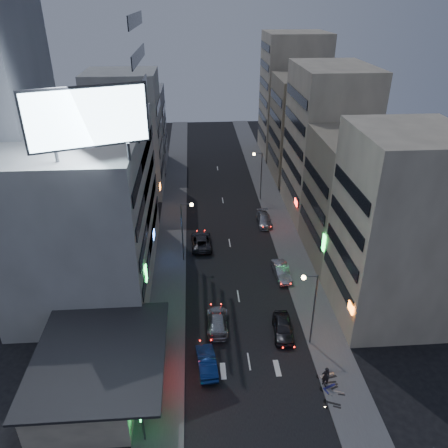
{
  "coord_description": "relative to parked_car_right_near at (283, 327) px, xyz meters",
  "views": [
    {
      "loc": [
        -4.47,
        -25.85,
        30.63
      ],
      "look_at": [
        -1.3,
        18.75,
        6.86
      ],
      "focal_mm": 35.0,
      "sensor_mm": 36.0,
      "label": 1
    }
  ],
  "objects": [
    {
      "name": "parked_car_right_far",
      "position": [
        1.74,
        23.71,
        -0.09
      ],
      "size": [
        2.07,
        4.98,
        1.44
      ],
      "primitive_type": "imported",
      "rotation": [
        0.0,
        0.0,
        -0.01
      ],
      "color": "#95979D",
      "rests_on": "ground"
    },
    {
      "name": "sidewalk_right",
      "position": [
        4.14,
        22.48,
        -0.75
      ],
      "size": [
        4.0,
        120.0,
        0.12
      ],
      "primitive_type": "cube",
      "color": "#4C4C4F",
      "rests_on": "ground"
    },
    {
      "name": "far_right_b",
      "position": [
        12.14,
        56.48,
        11.19
      ],
      "size": [
        12.0,
        12.0,
        24.0
      ],
      "primitive_type": "cube",
      "color": "beige",
      "rests_on": "ground"
    },
    {
      "name": "sidewalk_left",
      "position": [
        -11.86,
        22.48,
        -0.75
      ],
      "size": [
        4.0,
        120.0,
        0.12
      ],
      "primitive_type": "cube",
      "color": "#4C4C4F",
      "rests_on": "ground"
    },
    {
      "name": "road_car_silver",
      "position": [
        -6.53,
        1.51,
        -0.05
      ],
      "size": [
        2.37,
        5.3,
        1.51
      ],
      "primitive_type": "imported",
      "rotation": [
        0.0,
        0.0,
        3.09
      ],
      "color": "#A3A7AB",
      "rests_on": "ground"
    },
    {
      "name": "person",
      "position": [
        2.46,
        -6.74,
        0.28
      ],
      "size": [
        0.71,
        0.47,
        1.94
      ],
      "primitive_type": "imported",
      "rotation": [
        0.0,
        0.0,
        3.15
      ],
      "color": "black",
      "rests_on": "sidewalk_right"
    },
    {
      "name": "scooter_silver_b",
      "position": [
        3.62,
        -5.48,
        -0.06
      ],
      "size": [
        1.16,
        2.16,
        1.26
      ],
      "primitive_type": null,
      "rotation": [
        0.0,
        0.0,
        1.81
      ],
      "color": "#A1A2A8",
      "rests_on": "sidewalk_right"
    },
    {
      "name": "shophouse_mid",
      "position": [
        11.64,
        14.48,
        7.19
      ],
      "size": [
        11.0,
        12.0,
        16.0
      ],
      "primitive_type": "cube",
      "color": "gray",
      "rests_on": "ground"
    },
    {
      "name": "billboard",
      "position": [
        -16.85,
        2.46,
        20.85
      ],
      "size": [
        9.52,
        3.75,
        6.2
      ],
      "rotation": [
        0.0,
        0.0,
        0.35
      ],
      "color": "#595B60",
      "rests_on": "white_building"
    },
    {
      "name": "scooter_black_a",
      "position": [
        3.26,
        -8.96,
        -0.14
      ],
      "size": [
        1.22,
        1.88,
        1.09
      ],
      "primitive_type": null,
      "rotation": [
        0.0,
        0.0,
        1.19
      ],
      "color": "black",
      "rests_on": "sidewalk_right"
    },
    {
      "name": "parked_car_right_mid",
      "position": [
        1.74,
        9.97,
        -0.04
      ],
      "size": [
        1.92,
        4.75,
        1.53
      ],
      "primitive_type": "imported",
      "rotation": [
        0.0,
        0.0,
        0.07
      ],
      "color": "#ADAEB5",
      "rests_on": "ground"
    },
    {
      "name": "shophouse_near",
      "position": [
        11.14,
        2.98,
        9.19
      ],
      "size": [
        10.0,
        11.0,
        20.0
      ],
      "primitive_type": "cube",
      "color": "beige",
      "rests_on": "ground"
    },
    {
      "name": "far_right_a",
      "position": [
        11.64,
        42.48,
        8.19
      ],
      "size": [
        11.0,
        12.0,
        18.0
      ],
      "primitive_type": "cube",
      "color": "gray",
      "rests_on": "ground"
    },
    {
      "name": "street_lamp_right_near",
      "position": [
        2.05,
        -1.52,
        4.56
      ],
      "size": [
        1.6,
        0.44,
        8.02
      ],
      "color": "#595B60",
      "rests_on": "sidewalk_right"
    },
    {
      "name": "food_court",
      "position": [
        -17.75,
        -5.52,
        1.18
      ],
      "size": [
        11.0,
        13.0,
        3.88
      ],
      "color": "beige",
      "rests_on": "ground"
    },
    {
      "name": "scooter_black_b",
      "position": [
        3.57,
        -6.46,
        -0.15
      ],
      "size": [
        0.71,
        1.8,
        1.08
      ],
      "primitive_type": null,
      "rotation": [
        0.0,
        0.0,
        1.64
      ],
      "color": "black",
      "rests_on": "sidewalk_right"
    },
    {
      "name": "scooter_silver_a",
      "position": [
        3.96,
        -7.71,
        -0.19
      ],
      "size": [
        0.95,
        1.72,
        1.0
      ],
      "primitive_type": null,
      "rotation": [
        0.0,
        0.0,
        1.31
      ],
      "color": "#B9BCC2",
      "rests_on": "sidewalk_right"
    },
    {
      "name": "parked_car_right_near",
      "position": [
        0.0,
        0.0,
        0.0
      ],
      "size": [
        2.3,
        4.89,
        1.62
      ],
      "primitive_type": "imported",
      "rotation": [
        0.0,
        0.0,
        -0.08
      ],
      "color": "#26272B",
      "rests_on": "ground"
    },
    {
      "name": "white_building",
      "position": [
        -20.86,
        12.48,
        8.19
      ],
      "size": [
        14.0,
        24.0,
        18.0
      ],
      "primitive_type": "cube",
      "color": "#B5B5B0",
      "rests_on": "ground"
    },
    {
      "name": "scooter_blue",
      "position": [
        3.34,
        -6.71,
        -0.12
      ],
      "size": [
        1.3,
        1.97,
        1.14
      ],
      "primitive_type": null,
      "rotation": [
        0.0,
        0.0,
        1.97
      ],
      "color": "navy",
      "rests_on": "sidewalk_right"
    },
    {
      "name": "street_lamp_left",
      "position": [
        -9.76,
        14.48,
        4.56
      ],
      "size": [
        1.6,
        0.44,
        8.02
      ],
      "color": "#595B60",
      "rests_on": "sidewalk_left"
    },
    {
      "name": "parked_car_left",
      "position": [
        -7.78,
        17.93,
        -0.01
      ],
      "size": [
        2.82,
        5.83,
        1.6
      ],
      "primitive_type": "imported",
      "rotation": [
        0.0,
        0.0,
        3.17
      ],
      "color": "#2B2B31",
      "rests_on": "ground"
    },
    {
      "name": "road_car_blue",
      "position": [
        -7.84,
        -4.02,
        -0.04
      ],
      "size": [
        2.05,
        4.8,
        1.54
      ],
      "primitive_type": "imported",
      "rotation": [
        0.0,
        0.0,
        3.23
      ],
      "color": "navy",
      "rests_on": "ground"
    },
    {
      "name": "street_lamp_right_far",
      "position": [
        2.05,
        32.48,
        4.56
      ],
      "size": [
        1.6,
        0.44,
        8.02
      ],
      "color": "#595B60",
      "rests_on": "sidewalk_right"
    },
    {
      "name": "ground",
      "position": [
        -3.86,
        -7.52,
        -0.81
      ],
      "size": [
        180.0,
        180.0,
        0.0
      ],
      "primitive_type": "plane",
      "color": "black",
      "rests_on": "ground"
    },
    {
      "name": "far_left_a",
      "position": [
        -19.36,
        37.48,
        9.19
      ],
      "size": [
        11.0,
        10.0,
        20.0
      ],
      "primitive_type": "cube",
      "color": "#B5B5B0",
      "rests_on": "ground"
    },
    {
      "name": "far_left_b",
      "position": [
        -19.86,
        50.48,
        6.69
      ],
      "size": [
        12.0,
        10.0,
        15.0
      ],
      "primitive_type": "cube",
      "color": "gray",
      "rests_on": "ground"
    },
    {
      "name": "shophouse_far",
      "position": [
        11.14,
        27.48,
        10.19
      ],
      "size": [
        10.0,
        14.0,
        22.0
      ],
      "primitive_type": "cube",
      "color": "beige",
      "rests_on": "ground"
    }
  ]
}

